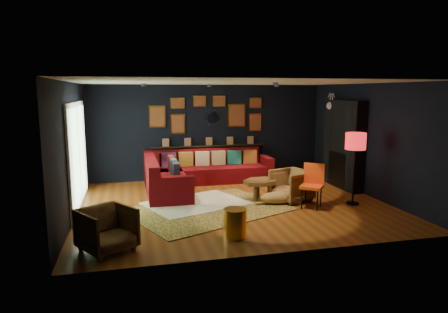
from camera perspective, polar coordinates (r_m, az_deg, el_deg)
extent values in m
plane|color=brown|center=(8.74, 1.41, -6.77)|extent=(6.50, 6.50, 0.00)
plane|color=black|center=(11.13, -2.24, 3.51)|extent=(6.50, 0.00, 6.50)
plane|color=black|center=(5.89, 8.41, -1.72)|extent=(6.50, 0.00, 6.50)
plane|color=black|center=(8.25, -20.91, 0.90)|extent=(0.00, 5.50, 5.50)
plane|color=black|center=(9.82, 20.09, 2.19)|extent=(0.00, 5.50, 5.50)
plane|color=white|center=(8.40, 1.48, 10.53)|extent=(6.50, 6.50, 0.00)
cube|color=maroon|center=(10.77, -2.72, -2.55)|extent=(3.20, 0.95, 0.42)
cube|color=maroon|center=(11.04, -3.08, -0.05)|extent=(3.20, 0.24, 0.46)
cube|color=maroon|center=(11.19, 5.86, -1.57)|extent=(0.22, 0.95, 0.64)
cube|color=maroon|center=(9.56, -8.11, -4.16)|extent=(0.95, 2.20, 0.42)
cube|color=maroon|center=(9.44, -10.31, -1.78)|extent=(0.24, 2.20, 0.46)
cube|color=maroon|center=(8.56, -7.47, -4.97)|extent=(0.95, 0.22, 0.64)
cube|color=maroon|center=(10.68, -10.29, -0.56)|extent=(0.38, 0.14, 0.38)
cube|color=#5A2654|center=(10.71, -7.88, -0.47)|extent=(0.38, 0.14, 0.38)
cube|color=#B2832C|center=(10.76, -5.50, -0.37)|extent=(0.38, 0.14, 0.38)
cube|color=beige|center=(10.83, -3.15, -0.28)|extent=(0.38, 0.14, 0.38)
cube|color=tan|center=(10.92, -0.82, -0.19)|extent=(0.38, 0.14, 0.38)
cube|color=#1A6866|center=(11.03, 1.46, -0.10)|extent=(0.38, 0.14, 0.38)
cube|color=#9C5821|center=(11.16, 3.69, -0.01)|extent=(0.38, 0.14, 0.38)
cube|color=maroon|center=(10.17, -7.54, -0.97)|extent=(0.14, 0.38, 0.38)
cube|color=#234952|center=(9.68, -7.22, -1.49)|extent=(0.14, 0.38, 0.38)
cube|color=#2B2A47|center=(9.20, -6.87, -2.05)|extent=(0.14, 0.38, 0.38)
cube|color=black|center=(11.11, -2.15, 1.53)|extent=(3.20, 0.12, 0.04)
cube|color=gold|center=(10.88, -9.50, 5.64)|extent=(0.45, 0.03, 0.60)
cube|color=brown|center=(10.86, -9.50, 5.63)|extent=(0.38, 0.01, 0.51)
cube|color=gold|center=(10.94, -6.60, 4.68)|extent=(0.40, 0.03, 0.55)
cube|color=brown|center=(10.93, -6.58, 4.67)|extent=(0.34, 0.01, 0.47)
cube|color=gold|center=(10.92, -6.65, 7.55)|extent=(0.38, 0.03, 0.30)
cube|color=brown|center=(10.90, -6.64, 7.55)|extent=(0.32, 0.01, 0.25)
cube|color=gold|center=(11.25, 1.80, 5.88)|extent=(0.50, 0.03, 0.65)
cube|color=brown|center=(11.23, 1.82, 5.87)|extent=(0.42, 0.01, 0.55)
cube|color=gold|center=(11.42, 4.46, 4.90)|extent=(0.35, 0.03, 0.50)
cube|color=brown|center=(11.41, 4.49, 4.89)|extent=(0.30, 0.01, 0.42)
cube|color=gold|center=(11.40, 4.50, 7.66)|extent=(0.35, 0.03, 0.30)
cube|color=brown|center=(11.38, 4.52, 7.65)|extent=(0.30, 0.01, 0.25)
cube|color=gold|center=(11.00, -3.52, 7.87)|extent=(0.35, 0.03, 0.30)
cube|color=brown|center=(10.99, -3.51, 7.87)|extent=(0.30, 0.01, 0.25)
cube|color=gold|center=(11.11, -0.70, 7.90)|extent=(0.35, 0.03, 0.30)
cube|color=brown|center=(11.10, -0.68, 7.90)|extent=(0.30, 0.01, 0.25)
cylinder|color=silver|center=(11.09, -1.71, 5.57)|extent=(0.28, 0.03, 0.28)
cone|color=gold|center=(11.14, -0.60, 5.59)|extent=(0.03, 0.16, 0.03)
cone|color=gold|center=(11.13, -0.68, 6.02)|extent=(0.04, 0.16, 0.04)
cone|color=gold|center=(11.11, -0.93, 6.38)|extent=(0.04, 0.16, 0.04)
cone|color=gold|center=(11.10, -1.29, 6.62)|extent=(0.04, 0.16, 0.04)
cone|color=gold|center=(11.08, -1.72, 6.70)|extent=(0.03, 0.16, 0.03)
cone|color=gold|center=(11.06, -2.15, 6.61)|extent=(0.04, 0.16, 0.04)
cone|color=gold|center=(11.05, -2.51, 6.36)|extent=(0.04, 0.16, 0.04)
cone|color=gold|center=(11.04, -2.75, 5.98)|extent=(0.04, 0.16, 0.04)
cone|color=gold|center=(11.05, -2.83, 5.55)|extent=(0.03, 0.16, 0.03)
cone|color=gold|center=(11.06, -2.74, 5.11)|extent=(0.04, 0.16, 0.04)
cone|color=gold|center=(11.07, -2.50, 4.75)|extent=(0.04, 0.16, 0.04)
cone|color=gold|center=(11.09, -2.13, 4.51)|extent=(0.04, 0.16, 0.04)
cone|color=gold|center=(11.11, -1.71, 4.44)|extent=(0.03, 0.16, 0.03)
cone|color=gold|center=(11.12, -1.28, 4.53)|extent=(0.04, 0.16, 0.04)
cone|color=gold|center=(11.13, -0.92, 4.78)|extent=(0.04, 0.16, 0.04)
cone|color=gold|center=(11.14, -0.68, 5.15)|extent=(0.04, 0.16, 0.04)
cube|color=black|center=(10.53, 16.65, 1.70)|extent=(0.30, 1.60, 2.20)
cube|color=black|center=(10.60, 16.21, -1.79)|extent=(0.20, 0.80, 0.90)
cone|color=white|center=(10.93, 15.97, 7.00)|extent=(0.35, 0.28, 0.28)
sphere|color=white|center=(10.82, 14.95, 7.03)|extent=(0.20, 0.20, 0.20)
cylinder|color=white|center=(10.77, 15.23, 7.91)|extent=(0.02, 0.10, 0.28)
cylinder|color=white|center=(10.88, 14.93, 7.93)|extent=(0.02, 0.10, 0.28)
cube|color=white|center=(8.87, -20.17, 0.17)|extent=(0.04, 2.80, 2.20)
cube|color=#BCECB5|center=(8.86, -20.01, 0.18)|extent=(0.01, 2.60, 2.00)
cube|color=white|center=(8.86, -19.97, 0.18)|extent=(0.02, 0.06, 2.00)
cylinder|color=black|center=(9.32, -11.43, 9.98)|extent=(0.10, 0.10, 0.06)
cylinder|color=black|center=(9.91, -2.10, 10.10)|extent=(0.10, 0.10, 0.06)
cylinder|color=black|center=(9.98, 7.56, 10.02)|extent=(0.10, 0.10, 0.06)
cylinder|color=black|center=(7.82, 7.35, 10.26)|extent=(0.10, 0.10, 0.06)
cube|color=beige|center=(8.74, -4.00, -6.70)|extent=(2.41, 2.10, 0.03)
cube|color=#DDB754|center=(8.32, -2.25, -7.55)|extent=(3.71, 3.25, 0.02)
cylinder|color=brown|center=(8.86, 4.55, -5.24)|extent=(0.11, 0.11, 0.34)
cylinder|color=brown|center=(8.96, 6.52, -5.10)|extent=(0.11, 0.11, 0.34)
cylinder|color=brown|center=(9.25, 4.77, -4.61)|extent=(0.11, 0.11, 0.34)
cylinder|color=maroon|center=(9.04, -7.62, -4.93)|extent=(0.56, 0.56, 0.36)
imported|color=#C48845|center=(6.40, -16.40, -9.69)|extent=(0.98, 0.97, 0.75)
imported|color=#C48845|center=(9.00, 9.65, -3.88)|extent=(0.92, 0.94, 0.77)
cylinder|color=gold|center=(6.76, 1.57, -9.46)|extent=(0.39, 0.39, 0.49)
cylinder|color=black|center=(8.46, 11.05, -5.87)|extent=(0.03, 0.03, 0.46)
cylinder|color=black|center=(8.40, 13.22, -6.07)|extent=(0.03, 0.03, 0.46)
cylinder|color=black|center=(8.77, 11.56, -5.36)|extent=(0.03, 0.03, 0.46)
cylinder|color=black|center=(8.71, 13.66, -5.54)|extent=(0.03, 0.03, 0.46)
cube|color=#F64915|center=(8.53, 12.42, -4.22)|extent=(0.61, 0.61, 0.06)
cube|color=#F64915|center=(8.65, 12.75, -2.36)|extent=(0.37, 0.31, 0.43)
cylinder|color=black|center=(9.15, 17.87, -6.36)|extent=(0.26, 0.26, 0.04)
cylinder|color=black|center=(9.00, 18.07, -2.37)|extent=(0.04, 0.04, 1.26)
cylinder|color=red|center=(8.89, 18.30, 2.10)|extent=(0.43, 0.43, 0.35)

